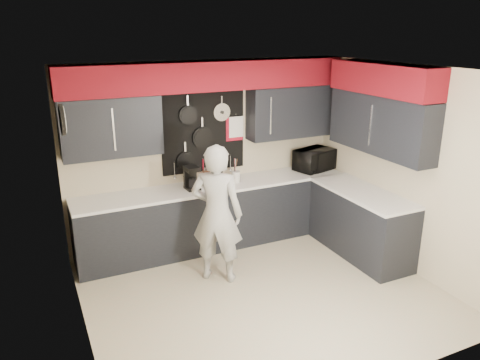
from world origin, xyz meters
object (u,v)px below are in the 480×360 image
microwave (314,160)px  coffee_maker (191,177)px  knife_block (206,178)px  person (217,214)px  utensil_crock (236,177)px

microwave → coffee_maker: bearing=164.8°
knife_block → coffee_maker: bearing=-147.7°
coffee_maker → person: size_ratio=0.19×
utensil_crock → coffee_maker: (-0.67, -0.01, 0.09)m
utensil_crock → person: bearing=-126.8°
microwave → utensil_crock: (-1.33, -0.02, -0.08)m
knife_block → coffee_maker: size_ratio=0.64×
knife_block → person: bearing=-88.6°
knife_block → coffee_maker: coffee_maker is taller
knife_block → utensil_crock: bearing=6.9°
coffee_maker → person: (0.01, -0.86, -0.22)m
utensil_crock → person: 1.10m
coffee_maker → person: person is taller
knife_block → microwave: bearing=13.8°
utensil_crock → microwave: bearing=0.7°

